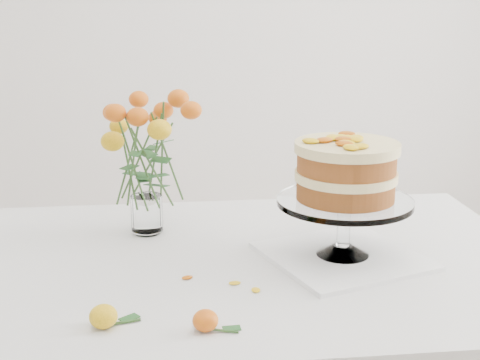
# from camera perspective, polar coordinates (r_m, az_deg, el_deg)

# --- Properties ---
(table) EXTENTS (1.43, 0.93, 0.76)m
(table) POSITION_cam_1_polar(r_m,az_deg,el_deg) (1.61, -0.26, -9.43)
(table) COLOR #A58060
(table) RESTS_ON ground
(napkin) EXTENTS (0.42, 0.42, 0.01)m
(napkin) POSITION_cam_1_polar(r_m,az_deg,el_deg) (1.59, 8.73, -6.45)
(napkin) COLOR white
(napkin) RESTS_ON table
(cake_stand) EXTENTS (0.31, 0.31, 0.28)m
(cake_stand) POSITION_cam_1_polar(r_m,az_deg,el_deg) (1.53, 9.02, 0.26)
(cake_stand) COLOR white
(cake_stand) RESTS_ON napkin
(rose_vase) EXTENTS (0.27, 0.27, 0.41)m
(rose_vase) POSITION_cam_1_polar(r_m,az_deg,el_deg) (1.69, -8.19, 3.11)
(rose_vase) COLOR white
(rose_vase) RESTS_ON table
(loose_rose_near) EXTENTS (0.09, 0.05, 0.05)m
(loose_rose_near) POSITION_cam_1_polar(r_m,az_deg,el_deg) (1.29, -11.56, -11.35)
(loose_rose_near) COLOR yellow
(loose_rose_near) RESTS_ON table
(loose_rose_far) EXTENTS (0.08, 0.05, 0.04)m
(loose_rose_far) POSITION_cam_1_polar(r_m,az_deg,el_deg) (1.25, -2.95, -11.90)
(loose_rose_far) COLOR #C86209
(loose_rose_far) RESTS_ON table
(stray_petal_a) EXTENTS (0.03, 0.02, 0.00)m
(stray_petal_a) POSITION_cam_1_polar(r_m,az_deg,el_deg) (1.47, -4.53, -8.31)
(stray_petal_a) COLOR yellow
(stray_petal_a) RESTS_ON table
(stray_petal_b) EXTENTS (0.03, 0.02, 0.00)m
(stray_petal_b) POSITION_cam_1_polar(r_m,az_deg,el_deg) (1.44, -0.45, -8.79)
(stray_petal_b) COLOR yellow
(stray_petal_b) RESTS_ON table
(stray_petal_c) EXTENTS (0.03, 0.02, 0.00)m
(stray_petal_c) POSITION_cam_1_polar(r_m,az_deg,el_deg) (1.41, 1.36, -9.38)
(stray_petal_c) COLOR yellow
(stray_petal_c) RESTS_ON table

